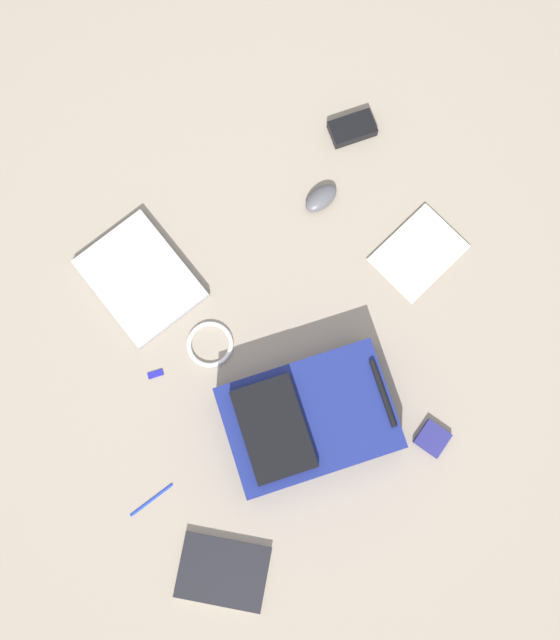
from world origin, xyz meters
The scene contains 11 objects.
ground_plane centered at (0.00, 0.00, 0.00)m, with size 3.88×3.88×0.00m, color gray.
backpack centered at (0.30, -0.07, 0.07)m, with size 0.42×0.51×0.15m.
laptop centered at (-0.30, -0.24, 0.02)m, with size 0.35×0.29×0.03m.
book_blue centered at (0.08, 0.48, 0.01)m, with size 0.23×0.28×0.01m.
book_red centered at (0.52, -0.48, 0.01)m, with size 0.29×0.29×0.02m.
computer_mouse centered at (-0.22, 0.33, 0.02)m, with size 0.06×0.11×0.04m, color #4C4C51.
cable_coil centered at (-0.03, -0.18, 0.01)m, with size 0.13×0.13×0.01m, color silver.
power_brick centered at (-0.35, 0.53, 0.02)m, with size 0.08×0.13×0.04m, color black.
pen_black centered at (0.25, -0.55, 0.00)m, with size 0.01×0.01×0.14m, color #1933B2.
earbud_pouch centered at (0.54, 0.20, 0.01)m, with size 0.08×0.08×0.02m, color navy.
usb_stick centered at (-0.04, -0.35, 0.00)m, with size 0.02×0.04×0.01m, color #191999.
Camera 1 is at (0.36, -0.20, 2.21)m, focal length 43.65 mm.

